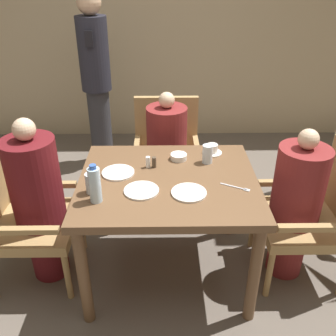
{
  "coord_description": "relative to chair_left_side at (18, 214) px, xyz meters",
  "views": [
    {
      "loc": [
        -0.03,
        -1.97,
        1.94
      ],
      "look_at": [
        0.0,
        0.05,
        0.8
      ],
      "focal_mm": 40.0,
      "sensor_mm": 36.0,
      "label": 1
    }
  ],
  "objects": [
    {
      "name": "diner_in_right_chair",
      "position": [
        1.79,
        0.0,
        0.06
      ],
      "size": [
        0.32,
        0.32,
        1.08
      ],
      "color": "maroon",
      "rests_on": "ground_plane"
    },
    {
      "name": "chair_right_side",
      "position": [
        1.93,
        0.0,
        0.0
      ],
      "size": [
        0.55,
        0.55,
        0.92
      ],
      "color": "#A88451",
      "rests_on": "ground_plane"
    },
    {
      "name": "fork_beside_plate",
      "position": [
        1.38,
        -0.11,
        0.26
      ],
      "size": [
        0.17,
        0.1,
        0.0
      ],
      "color": "silver",
      "rests_on": "dining_table"
    },
    {
      "name": "diner_in_left_chair",
      "position": [
        0.15,
        0.0,
        0.1
      ],
      "size": [
        0.32,
        0.32,
        1.15
      ],
      "color": "#5B1419",
      "rests_on": "ground_plane"
    },
    {
      "name": "plate_dessert_center",
      "position": [
        0.65,
        0.07,
        0.26
      ],
      "size": [
        0.21,
        0.21,
        0.01
      ],
      "color": "white",
      "rests_on": "dining_table"
    },
    {
      "name": "salt_shaker",
      "position": [
        0.84,
        0.15,
        0.3
      ],
      "size": [
        0.03,
        0.03,
        0.08
      ],
      "color": "white",
      "rests_on": "dining_table"
    },
    {
      "name": "chair_left_side",
      "position": [
        0.0,
        0.0,
        0.0
      ],
      "size": [
        0.55,
        0.55,
        0.92
      ],
      "color": "#A88451",
      "rests_on": "ground_plane"
    },
    {
      "name": "plate_main_left",
      "position": [
        1.08,
        -0.17,
        0.26
      ],
      "size": [
        0.21,
        0.21,
        0.01
      ],
      "color": "white",
      "rests_on": "dining_table"
    },
    {
      "name": "chair_far_side",
      "position": [
        0.97,
        0.89,
        0.0
      ],
      "size": [
        0.55,
        0.55,
        0.92
      ],
      "color": "#A88451",
      "rests_on": "ground_plane"
    },
    {
      "name": "dining_table",
      "position": [
        0.97,
        0.0,
        0.15
      ],
      "size": [
        1.1,
        0.94,
        0.75
      ],
      "color": "brown",
      "rests_on": "ground_plane"
    },
    {
      "name": "standing_host",
      "position": [
        0.29,
        1.65,
        0.42
      ],
      "size": [
        0.29,
        0.33,
        1.71
      ],
      "color": "#2D2D33",
      "rests_on": "ground_plane"
    },
    {
      "name": "water_bottle",
      "position": [
        0.56,
        -0.23,
        0.36
      ],
      "size": [
        0.07,
        0.07,
        0.23
      ],
      "color": "silver",
      "rests_on": "dining_table"
    },
    {
      "name": "ground_plane",
      "position": [
        0.97,
        0.0,
        -0.49
      ],
      "size": [
        16.0,
        16.0,
        0.0
      ],
      "primitive_type": "plane",
      "color": "#60564C"
    },
    {
      "name": "diner_in_far_chair",
      "position": [
        0.97,
        0.74,
        0.05
      ],
      "size": [
        0.32,
        0.32,
        1.06
      ],
      "color": "maroon",
      "rests_on": "ground_plane"
    },
    {
      "name": "teacup_with_saucer",
      "position": [
        1.28,
        0.34,
        0.28
      ],
      "size": [
        0.14,
        0.14,
        0.07
      ],
      "color": "white",
      "rests_on": "dining_table"
    },
    {
      "name": "wall_back",
      "position": [
        0.97,
        2.39,
        0.91
      ],
      "size": [
        8.0,
        0.06,
        2.8
      ],
      "color": "tan",
      "rests_on": "ground_plane"
    },
    {
      "name": "glass_tall_near",
      "position": [
        1.23,
        0.21,
        0.32
      ],
      "size": [
        0.07,
        0.07,
        0.12
      ],
      "color": "silver",
      "rests_on": "dining_table"
    },
    {
      "name": "glass_tall_mid",
      "position": [
        0.53,
        -0.15,
        0.32
      ],
      "size": [
        0.07,
        0.07,
        0.12
      ],
      "color": "silver",
      "rests_on": "dining_table"
    },
    {
      "name": "plate_main_right",
      "position": [
        0.81,
        -0.14,
        0.26
      ],
      "size": [
        0.21,
        0.21,
        0.01
      ],
      "color": "white",
      "rests_on": "dining_table"
    },
    {
      "name": "pepper_shaker",
      "position": [
        0.88,
        0.15,
        0.29
      ],
      "size": [
        0.03,
        0.03,
        0.07
      ],
      "color": "#4C3D2D",
      "rests_on": "dining_table"
    },
    {
      "name": "bowl_small",
      "position": [
        1.04,
        0.26,
        0.28
      ],
      "size": [
        0.11,
        0.11,
        0.04
      ],
      "color": "white",
      "rests_on": "dining_table"
    }
  ]
}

